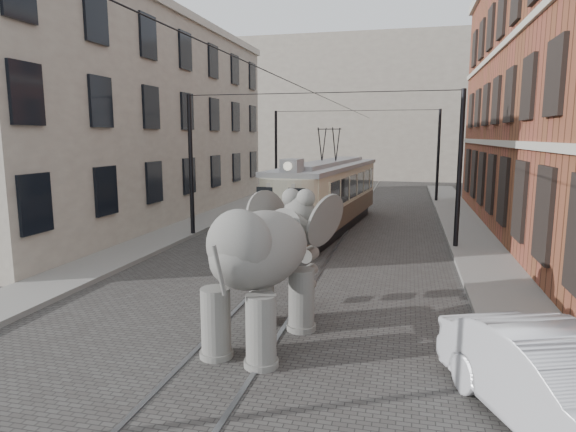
# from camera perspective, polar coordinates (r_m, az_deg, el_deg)

# --- Properties ---
(ground) EXTENTS (120.00, 120.00, 0.00)m
(ground) POSITION_cam_1_polar(r_m,az_deg,el_deg) (14.54, -0.26, -8.00)
(ground) COLOR #3C3A37
(tram_rails) EXTENTS (1.54, 80.00, 0.02)m
(tram_rails) POSITION_cam_1_polar(r_m,az_deg,el_deg) (14.54, -0.26, -7.96)
(tram_rails) COLOR slate
(tram_rails) RESTS_ON ground
(sidewalk_right) EXTENTS (2.00, 60.00, 0.15)m
(sidewalk_right) POSITION_cam_1_polar(r_m,az_deg,el_deg) (14.39, 23.93, -8.69)
(sidewalk_right) COLOR slate
(sidewalk_right) RESTS_ON ground
(sidewalk_left) EXTENTS (2.00, 60.00, 0.15)m
(sidewalk_left) POSITION_cam_1_polar(r_m,az_deg,el_deg) (17.21, -21.89, -5.70)
(sidewalk_left) COLOR slate
(sidewalk_left) RESTS_ON ground
(stucco_building) EXTENTS (7.00, 24.00, 10.00)m
(stucco_building) POSITION_cam_1_polar(r_m,az_deg,el_deg) (27.52, -18.12, 10.19)
(stucco_building) COLOR gray
(stucco_building) RESTS_ON ground
(distant_block) EXTENTS (28.00, 10.00, 14.00)m
(distant_block) POSITION_cam_1_polar(r_m,az_deg,el_deg) (53.66, 10.19, 11.92)
(distant_block) COLOR gray
(distant_block) RESTS_ON ground
(catenary) EXTENTS (11.00, 30.20, 6.00)m
(catenary) POSITION_cam_1_polar(r_m,az_deg,el_deg) (18.87, 2.78, 5.23)
(catenary) COLOR black
(catenary) RESTS_ON ground
(tram) EXTENTS (3.58, 11.90, 4.65)m
(tram) POSITION_cam_1_polar(r_m,az_deg,el_deg) (22.85, 4.68, 4.19)
(tram) COLOR beige
(tram) RESTS_ON ground
(elephant) EXTENTS (3.67, 5.48, 3.10)m
(elephant) POSITION_cam_1_polar(r_m,az_deg,el_deg) (10.29, -3.11, -6.31)
(elephant) COLOR #5F5D58
(elephant) RESTS_ON ground
(parked_car) EXTENTS (3.26, 4.77, 1.49)m
(parked_car) POSITION_cam_1_polar(r_m,az_deg,el_deg) (8.43, 28.90, -16.92)
(parked_car) COLOR #BBBBC0
(parked_car) RESTS_ON ground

